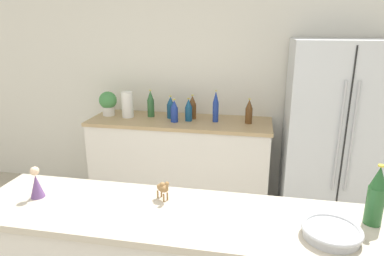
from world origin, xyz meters
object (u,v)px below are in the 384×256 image
Objects in this scene: back_bottle_4 at (216,107)px; back_bottle_5 at (174,111)px; potted_plant at (108,102)px; back_bottle_6 at (151,104)px; back_bottle_3 at (192,107)px; camel_figurine at (163,188)px; paper_towel_roll at (127,105)px; refrigerator at (335,135)px; back_bottle_2 at (249,112)px; fruit_bowl at (331,232)px; back_bottle_1 at (189,110)px; wine_bottle at (376,196)px; back_bottle_0 at (171,108)px; wise_man_figurine_blue at (36,184)px.

back_bottle_5 is at bearing -167.81° from back_bottle_4.
potted_plant is 0.91× the size of back_bottle_6.
back_bottle_5 is (-0.15, -0.16, -0.01)m from back_bottle_3.
camel_figurine is (0.36, -1.71, 0.02)m from back_bottle_5.
back_bottle_4 is (0.94, -0.00, 0.02)m from paper_towel_roll.
refrigerator is 6.98× the size of back_bottle_2.
paper_towel_roll reaches higher than fruit_bowl.
back_bottle_5 is (-0.41, -0.09, -0.04)m from back_bottle_4.
refrigerator reaches higher than fruit_bowl.
back_bottle_1 is (0.90, -0.06, -0.03)m from potted_plant.
wine_bottle is (1.20, -1.91, 0.09)m from back_bottle_3.
back_bottle_0 is at bearing 118.04° from back_bottle_5.
potted_plant is 1.04× the size of back_bottle_2.
wine_bottle is (0.62, -1.83, 0.09)m from back_bottle_2.
fruit_bowl is at bearing -62.51° from back_bottle_1.
refrigerator is 1.56m from back_bottle_5.
back_bottle_2 is 1.00× the size of back_bottle_3.
back_bottle_2 is at bearing -0.08° from paper_towel_roll.
paper_towel_roll reaches higher than back_bottle_3.
refrigerator reaches higher than paper_towel_roll.
wine_bottle reaches higher than back_bottle_2.
back_bottle_5 is 1.38× the size of wise_man_figurine_blue.
back_bottle_6 reaches higher than back_bottle_0.
back_bottle_4 is at bearing 110.61° from fruit_bowl.
back_bottle_1 is at bearing -3.69° from potted_plant.
wine_bottle reaches higher than paper_towel_roll.
back_bottle_0 is at bearing 176.53° from back_bottle_2.
refrigerator is 2.33m from potted_plant.
wine_bottle is at bearing 2.20° from wise_man_figurine_blue.
wise_man_figurine_blue is at bearing -89.92° from back_bottle_6.
paper_towel_roll is 0.69m from back_bottle_3.
wine_bottle is at bearing -52.09° from back_bottle_5.
camel_figurine is (0.23, -1.77, 0.02)m from back_bottle_1.
wine_bottle is at bearing -52.74° from back_bottle_0.
back_bottle_2 is 2.16m from wise_man_figurine_blue.
back_bottle_0 is at bearing -5.98° from back_bottle_6.
paper_towel_roll is at bearing 179.81° from back_bottle_4.
camel_figurine is at bearing -78.08° from back_bottle_5.
fruit_bowl is at bearing -49.69° from paper_towel_roll.
back_bottle_3 reaches higher than camel_figurine.
back_bottle_4 is 0.42m from back_bottle_5.
potted_plant is 0.90× the size of wine_bottle.
back_bottle_6 reaches higher than paper_towel_roll.
potted_plant reaches higher than back_bottle_3.
wise_man_figurine_blue is (-0.70, -1.90, -0.01)m from back_bottle_4.
wine_bottle is at bearing -41.32° from potted_plant.
refrigerator is 2.10m from paper_towel_roll.
fruit_bowl is (1.45, -2.06, -0.04)m from back_bottle_6.
back_bottle_6 is 1.69× the size of wise_man_figurine_blue.
back_bottle_1 is 1.79m from camel_figurine.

